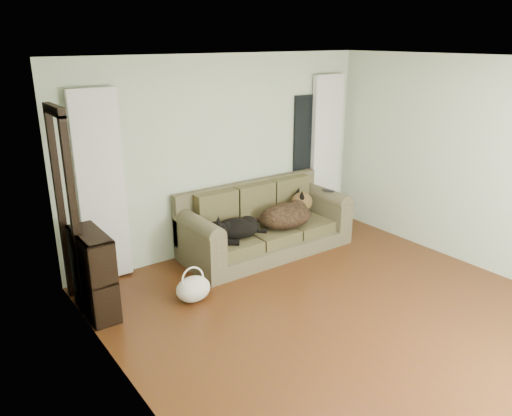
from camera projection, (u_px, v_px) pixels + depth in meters
floor at (354, 322)px, 5.16m from camera, size 5.00×5.00×0.00m
ceiling at (374, 60)px, 4.31m from camera, size 5.00×5.00×0.00m
wall_back at (223, 155)px, 6.65m from camera, size 4.50×0.04×2.60m
wall_left at (141, 262)px, 3.49m from camera, size 0.04×5.00×2.60m
wall_right at (493, 168)px, 5.97m from camera, size 0.04×5.00×2.60m
curtain_left at (101, 188)px, 5.71m from camera, size 0.55×0.08×2.25m
curtain_right at (326, 150)px, 7.63m from camera, size 0.55×0.08×2.25m
window_pane at (307, 136)px, 7.40m from camera, size 0.50×0.03×1.20m
door_casing at (67, 214)px, 5.18m from camera, size 0.07×0.60×2.10m
sofa at (267, 220)px, 6.71m from camera, size 2.32×1.00×0.95m
dog_black_lab at (235, 228)px, 6.36m from camera, size 0.70×0.57×0.26m
dog_shepherd at (287, 216)px, 6.77m from camera, size 0.82×0.60×0.35m
tv_remote at (328, 190)px, 7.06m from camera, size 0.11×0.20×0.02m
tote_bag at (193, 288)px, 5.52m from camera, size 0.48×0.42×0.29m
bookshelf at (93, 270)px, 5.18m from camera, size 0.29×0.73×0.91m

